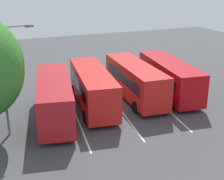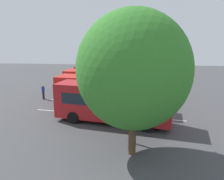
# 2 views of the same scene
# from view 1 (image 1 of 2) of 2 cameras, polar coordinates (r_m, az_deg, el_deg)

# --- Properties ---
(ground_plane) EXTENTS (67.30, 67.30, 0.00)m
(ground_plane) POSITION_cam_1_polar(r_m,az_deg,el_deg) (27.09, 0.83, -2.59)
(ground_plane) COLOR #424244
(bus_far_left) EXTENTS (9.46, 3.60, 3.08)m
(bus_far_left) POSITION_cam_1_polar(r_m,az_deg,el_deg) (29.25, 10.10, 2.32)
(bus_far_left) COLOR #B70C11
(bus_far_left) RESTS_ON ground
(bus_center_left) EXTENTS (9.37, 3.04, 3.08)m
(bus_center_left) POSITION_cam_1_polar(r_m,az_deg,el_deg) (28.00, 4.08, 1.80)
(bus_center_left) COLOR red
(bus_center_left) RESTS_ON ground
(bus_center_right) EXTENTS (9.47, 3.67, 3.08)m
(bus_center_right) POSITION_cam_1_polar(r_m,az_deg,el_deg) (26.21, -3.49, 0.56)
(bus_center_right) COLOR red
(bus_center_right) RESTS_ON ground
(bus_far_right) EXTENTS (9.50, 4.13, 3.08)m
(bus_far_right) POSITION_cam_1_polar(r_m,az_deg,el_deg) (24.36, -10.21, -1.24)
(bus_far_right) COLOR #AD191E
(bus_far_right) RESTS_ON ground
(pedestrian) EXTENTS (0.40, 0.40, 1.63)m
(pedestrian) POSITION_cam_1_polar(r_m,az_deg,el_deg) (33.74, -2.95, 3.61)
(pedestrian) COLOR #232833
(pedestrian) RESTS_ON ground
(street_lamp) EXTENTS (0.75, 2.37, 7.36)m
(street_lamp) POSITION_cam_1_polar(r_m,az_deg,el_deg) (21.72, -18.27, 2.62)
(street_lamp) COLOR gray
(street_lamp) RESTS_ON ground
(lane_stripe_outer_left) EXTENTS (13.44, 1.84, 0.01)m
(lane_stripe_outer_left) POSITION_cam_1_polar(r_m,az_deg,el_deg) (28.65, 7.63, -1.50)
(lane_stripe_outer_left) COLOR silver
(lane_stripe_outer_left) RESTS_ON ground
(lane_stripe_inner_left) EXTENTS (13.44, 1.84, 0.01)m
(lane_stripe_inner_left) POSITION_cam_1_polar(r_m,az_deg,el_deg) (27.09, 0.83, -2.58)
(lane_stripe_inner_left) COLOR silver
(lane_stripe_inner_left) RESTS_ON ground
(lane_stripe_inner_right) EXTENTS (13.44, 1.84, 0.01)m
(lane_stripe_inner_right) POSITION_cam_1_polar(r_m,az_deg,el_deg) (25.96, -6.70, -3.74)
(lane_stripe_inner_right) COLOR silver
(lane_stripe_inner_right) RESTS_ON ground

